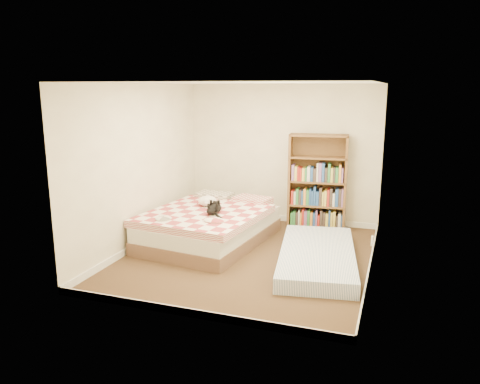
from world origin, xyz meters
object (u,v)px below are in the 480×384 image
(bed, at_px, (211,225))
(floor_mattress, at_px, (317,256))
(bookshelf, at_px, (317,195))
(white_dog, at_px, (208,201))
(black_cat, at_px, (215,209))

(bed, xyz_separation_m, floor_mattress, (1.80, -0.42, -0.17))
(floor_mattress, bearing_deg, bed, 157.89)
(bookshelf, distance_m, floor_mattress, 1.82)
(bed, distance_m, white_dog, 0.41)
(bed, xyz_separation_m, white_dog, (-0.12, 0.18, 0.35))
(bed, distance_m, floor_mattress, 1.86)
(bookshelf, relative_size, floor_mattress, 0.73)
(bed, bearing_deg, white_dog, 131.16)
(floor_mattress, height_order, black_cat, black_cat)
(bed, distance_m, bookshelf, 2.00)
(floor_mattress, relative_size, white_dog, 5.30)
(bookshelf, bearing_deg, floor_mattress, -84.88)
(floor_mattress, xyz_separation_m, black_cat, (-1.64, 0.21, 0.51))
(bookshelf, distance_m, white_dog, 1.96)
(black_cat, distance_m, white_dog, 0.48)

